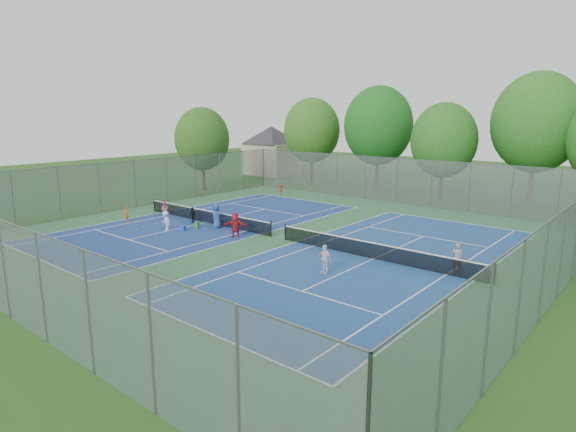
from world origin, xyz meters
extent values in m
plane|color=#234B17|center=(0.00, 0.00, 0.00)|extent=(120.00, 120.00, 0.00)
cube|color=#2E613B|center=(0.00, 0.00, 0.01)|extent=(32.00, 32.00, 0.01)
cube|color=navy|center=(-7.00, 0.00, 0.02)|extent=(10.97, 23.77, 0.01)
cube|color=navy|center=(7.00, 0.00, 0.02)|extent=(10.97, 23.77, 0.01)
cube|color=black|center=(-7.00, 0.00, 0.46)|extent=(12.87, 0.10, 0.91)
cube|color=black|center=(7.00, 0.00, 0.46)|extent=(12.87, 0.10, 0.91)
cube|color=gray|center=(0.00, 16.00, 2.00)|extent=(32.00, 0.10, 4.00)
cube|color=gray|center=(0.00, -16.00, 2.00)|extent=(32.00, 0.10, 4.00)
cube|color=gray|center=(-16.00, 0.00, 2.00)|extent=(0.10, 32.00, 4.00)
cube|color=gray|center=(16.00, 0.00, 2.00)|extent=(0.10, 32.00, 4.00)
cube|color=#B7A88C|center=(-22.00, 24.00, 2.00)|extent=(6.00, 5.00, 4.00)
pyramid|color=#2D2D33|center=(-22.00, 24.00, 6.20)|extent=(11.03, 11.03, 2.20)
cylinder|color=#443326|center=(-14.00, 22.00, 1.75)|extent=(0.36, 0.36, 3.50)
ellipsoid|color=#30621C|center=(-14.00, 22.00, 5.90)|extent=(6.40, 6.40, 7.36)
cylinder|color=#443326|center=(-6.00, 23.00, 1.93)|extent=(0.36, 0.36, 3.85)
ellipsoid|color=#1A5919|center=(-6.00, 23.00, 6.55)|extent=(7.20, 7.20, 8.28)
cylinder|color=#443326|center=(2.00, 21.00, 1.57)|extent=(0.36, 0.36, 3.15)
ellipsoid|color=#26611C|center=(2.00, 21.00, 5.40)|extent=(6.00, 6.00, 6.90)
cylinder|color=#443326|center=(9.00, 24.00, 2.10)|extent=(0.36, 0.36, 4.20)
ellipsoid|color=#27641D|center=(9.00, 24.00, 7.05)|extent=(7.60, 7.60, 8.74)
cylinder|color=#443326|center=(-19.00, 10.00, 1.57)|extent=(0.36, 0.36, 3.15)
ellipsoid|color=#2A5618|center=(-19.00, 10.00, 5.25)|extent=(5.60, 5.60, 6.44)
cube|color=blue|center=(-6.40, -2.62, 0.16)|extent=(0.48, 0.48, 0.31)
cube|color=green|center=(-6.03, -1.66, 0.25)|extent=(0.32, 0.32, 0.49)
imported|color=#E65815|center=(-11.81, -3.52, 0.56)|extent=(0.45, 0.35, 1.11)
imported|color=pink|center=(-11.12, -0.60, 0.58)|extent=(0.65, 0.55, 1.16)
imported|color=silver|center=(-7.16, -3.39, 0.69)|extent=(0.97, 0.65, 1.38)
imported|color=black|center=(-7.74, -0.62, 0.57)|extent=(0.69, 0.33, 1.15)
imported|color=#284A95|center=(-5.15, -0.60, 0.86)|extent=(0.97, 0.79, 1.72)
imported|color=red|center=(-2.25, -1.60, 0.81)|extent=(1.52, 1.20, 1.62)
imported|color=#A52517|center=(-10.75, 12.85, 0.51)|extent=(0.76, 0.60, 1.02)
imported|color=gray|center=(11.36, 0.62, 0.78)|extent=(0.62, 0.47, 1.56)
imported|color=white|center=(6.31, -3.69, 0.75)|extent=(0.93, 0.52, 1.49)
sphere|color=#C3D331|center=(-9.21, -3.82, 0.03)|extent=(0.07, 0.07, 0.07)
sphere|color=gold|center=(-6.14, -4.90, 0.03)|extent=(0.07, 0.07, 0.07)
sphere|color=#ACD130|center=(-10.94, -6.40, 0.03)|extent=(0.07, 0.07, 0.07)
sphere|color=#CADF33|center=(-10.79, -1.05, 0.03)|extent=(0.07, 0.07, 0.07)
sphere|color=#A8CD2F|center=(-3.66, -1.06, 0.03)|extent=(0.07, 0.07, 0.07)
sphere|color=yellow|center=(-8.92, -1.84, 0.03)|extent=(0.07, 0.07, 0.07)
sphere|color=yellow|center=(-6.94, -1.65, 0.03)|extent=(0.07, 0.07, 0.07)
sphere|color=yellow|center=(-5.55, -1.34, 0.03)|extent=(0.07, 0.07, 0.07)
sphere|color=#BECF30|center=(-8.53, -2.69, 0.03)|extent=(0.07, 0.07, 0.07)
sphere|color=#B3DB33|center=(-9.31, -2.68, 0.03)|extent=(0.07, 0.07, 0.07)
sphere|color=#BDE034|center=(-7.02, -2.25, 0.03)|extent=(0.07, 0.07, 0.07)
sphere|color=#C7EE37|center=(-2.52, -6.67, 0.03)|extent=(0.07, 0.07, 0.07)
camera|label=1|loc=(19.65, -22.52, 7.91)|focal=30.00mm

